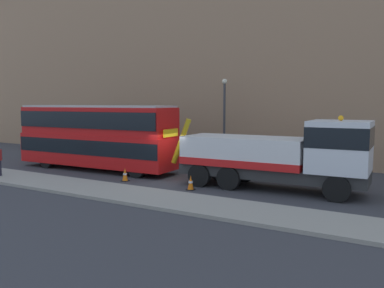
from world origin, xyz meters
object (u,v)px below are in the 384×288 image
(recovery_tow_truck, at_px, (280,154))
(street_lamp, at_px, (224,114))
(traffic_cone_near_bus, at_px, (125,175))
(double_decker_bus, at_px, (96,135))
(traffic_cone_midway, at_px, (191,183))

(recovery_tow_truck, height_order, street_lamp, street_lamp)
(recovery_tow_truck, bearing_deg, traffic_cone_near_bus, -167.29)
(recovery_tow_truck, distance_m, double_decker_bus, 11.89)
(traffic_cone_near_bus, height_order, street_lamp, street_lamp)
(traffic_cone_midway, bearing_deg, recovery_tow_truck, 29.68)
(traffic_cone_near_bus, xyz_separation_m, traffic_cone_midway, (4.17, -0.10, 0.00))
(street_lamp, bearing_deg, traffic_cone_midway, -75.29)
(traffic_cone_near_bus, bearing_deg, recovery_tow_truck, 14.40)
(traffic_cone_near_bus, bearing_deg, traffic_cone_midway, -1.33)
(double_decker_bus, distance_m, street_lamp, 8.63)
(traffic_cone_midway, bearing_deg, traffic_cone_near_bus, 178.67)
(recovery_tow_truck, distance_m, street_lamp, 8.62)
(recovery_tow_truck, height_order, traffic_cone_near_bus, recovery_tow_truck)
(traffic_cone_near_bus, xyz_separation_m, street_lamp, (2.02, 8.10, 3.13))
(traffic_cone_midway, bearing_deg, street_lamp, 104.71)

